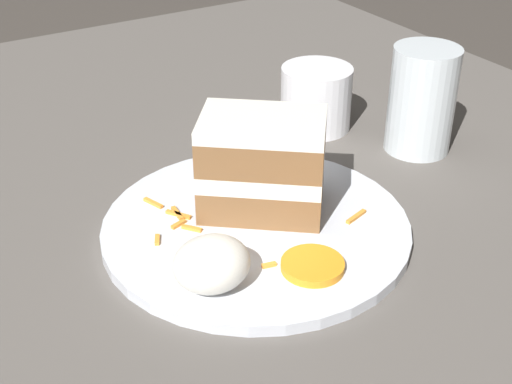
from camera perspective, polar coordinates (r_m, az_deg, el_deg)
The scene contains 9 objects.
ground_plane at distance 0.69m, azimuth -6.32°, elevation -4.92°, with size 6.00×6.00×0.00m, color #38332D.
dining_table at distance 0.68m, azimuth -6.41°, elevation -3.64°, with size 1.13×1.17×0.04m, color #56514C.
plate at distance 0.64m, azimuth 0.00°, elevation -2.84°, with size 0.28×0.28×0.01m, color silver.
cake_slice at distance 0.64m, azimuth 0.50°, elevation 2.24°, with size 0.13×0.13×0.09m.
cream_dollop at distance 0.56m, azimuth -3.57°, elevation -5.75°, with size 0.06×0.06×0.04m, color white.
orange_garnish at distance 0.59m, azimuth 4.55°, elevation -5.87°, with size 0.05×0.05×0.01m, color orange.
carrot_shreds_scatter at distance 0.64m, azimuth -3.67°, elevation -2.48°, with size 0.19×0.15×0.00m.
drinking_glass at distance 0.79m, azimuth 13.06°, elevation 6.66°, with size 0.07×0.07×0.12m.
coffee_mug at distance 0.82m, azimuth 4.83°, elevation 7.70°, with size 0.08×0.08×0.07m.
Camera 1 is at (0.23, 0.51, 0.40)m, focal length 50.00 mm.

